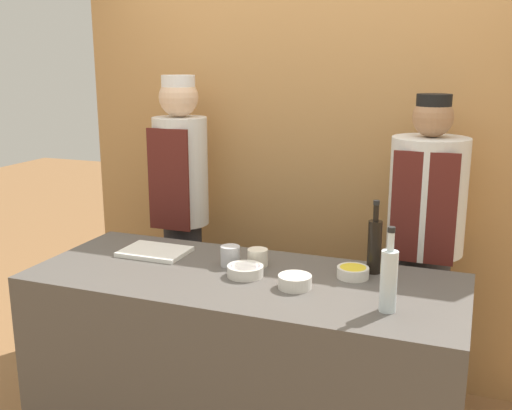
# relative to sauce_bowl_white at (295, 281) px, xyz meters

# --- Properties ---
(cabinet_wall) EXTENTS (2.84, 0.18, 2.40)m
(cabinet_wall) POSITION_rel_sauce_bowl_white_xyz_m (-0.25, 1.16, 0.23)
(cabinet_wall) COLOR #B7844C
(cabinet_wall) RESTS_ON ground_plane
(counter) EXTENTS (1.87, 0.76, 0.93)m
(counter) POSITION_rel_sauce_bowl_white_xyz_m (-0.25, 0.06, -0.50)
(counter) COLOR #514C47
(counter) RESTS_ON ground_plane
(sauce_bowl_white) EXTENTS (0.14, 0.14, 0.05)m
(sauce_bowl_white) POSITION_rel_sauce_bowl_white_xyz_m (0.00, 0.00, 0.00)
(sauce_bowl_white) COLOR silver
(sauce_bowl_white) RESTS_ON counter
(sauce_bowl_yellow) EXTENTS (0.14, 0.14, 0.05)m
(sauce_bowl_yellow) POSITION_rel_sauce_bowl_white_xyz_m (0.20, 0.20, -0.00)
(sauce_bowl_yellow) COLOR silver
(sauce_bowl_yellow) RESTS_ON counter
(sauce_bowl_purple) EXTENTS (0.16, 0.16, 0.05)m
(sauce_bowl_purple) POSITION_rel_sauce_bowl_white_xyz_m (-0.24, 0.05, -0.00)
(sauce_bowl_purple) COLOR silver
(sauce_bowl_purple) RESTS_ON counter
(cutting_board) EXTENTS (0.31, 0.23, 0.02)m
(cutting_board) POSITION_rel_sauce_bowl_white_xyz_m (-0.76, 0.19, -0.02)
(cutting_board) COLOR white
(cutting_board) RESTS_ON counter
(bottle_soy) EXTENTS (0.06, 0.06, 0.32)m
(bottle_soy) POSITION_rel_sauce_bowl_white_xyz_m (0.27, 0.30, 0.10)
(bottle_soy) COLOR black
(bottle_soy) RESTS_ON counter
(bottle_clear) EXTENTS (0.06, 0.06, 0.32)m
(bottle_clear) POSITION_rel_sauce_bowl_white_xyz_m (0.39, -0.10, 0.10)
(bottle_clear) COLOR silver
(bottle_clear) RESTS_ON counter
(cup_steel) EXTENTS (0.09, 0.09, 0.09)m
(cup_steel) POSITION_rel_sauce_bowl_white_xyz_m (-0.35, 0.16, 0.02)
(cup_steel) COLOR #B7B7BC
(cup_steel) RESTS_ON counter
(cup_cream) EXTENTS (0.09, 0.09, 0.08)m
(cup_cream) POSITION_rel_sauce_bowl_white_xyz_m (-0.24, 0.20, 0.01)
(cup_cream) COLOR silver
(cup_cream) RESTS_ON counter
(chef_left) EXTENTS (0.31, 0.31, 1.76)m
(chef_left) POSITION_rel_sauce_bowl_white_xyz_m (-0.93, 0.79, 0.01)
(chef_left) COLOR #28282D
(chef_left) RESTS_ON ground_plane
(chef_right) EXTENTS (0.38, 0.38, 1.68)m
(chef_right) POSITION_rel_sauce_bowl_white_xyz_m (0.43, 0.79, -0.06)
(chef_right) COLOR #28282D
(chef_right) RESTS_ON ground_plane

